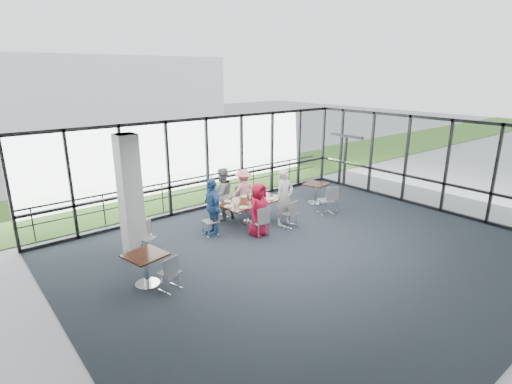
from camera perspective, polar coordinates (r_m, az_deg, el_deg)
floor at (r=10.85m, az=7.86°, el=-8.81°), size 12.00×10.00×0.02m
ceiling at (r=9.91m, az=8.60°, el=8.18°), size 12.00×10.00×0.04m
wall_left at (r=7.36m, az=-25.98°, el=-9.51°), size 0.10×10.00×3.20m
curtain_wall_back at (r=14.01m, az=-6.97°, el=4.08°), size 12.00×0.10×3.20m
curtain_wall_right at (r=15.12m, az=23.90°, el=3.70°), size 0.10×10.00×3.20m
exit_door at (r=17.20m, az=12.61°, el=4.29°), size 0.12×1.60×2.10m
structural_column at (r=10.70m, az=-17.51°, el=-0.58°), size 0.50×0.50×3.20m
apron at (r=18.70m, az=-15.07°, el=1.73°), size 80.00×70.00×0.02m
grass_strip at (r=16.94m, az=-12.25°, el=0.49°), size 80.00×5.00×0.01m
hangar_main at (r=40.23m, az=-23.58°, el=13.08°), size 24.00×10.00×6.00m
guard_rail at (r=14.78m, az=-8.07°, el=0.30°), size 12.00×0.06×0.06m
main_table at (r=12.66m, az=-0.86°, el=-1.70°), size 2.13×1.25×0.75m
side_table_left at (r=9.39m, az=-15.51°, el=-9.27°), size 0.95×0.95×0.75m
side_table_right at (r=14.73m, az=8.55°, el=0.70°), size 0.94×0.94×0.75m
diner_near_left at (r=11.65m, az=0.37°, el=-2.51°), size 0.88×0.68×1.61m
diner_near_right at (r=12.48m, az=4.09°, el=-0.75°), size 0.67×0.50×1.79m
diner_far_left at (r=12.93m, az=-4.86°, el=-0.31°), size 0.88×0.58×1.73m
diner_far_right at (r=13.66m, az=-1.80°, el=0.19°), size 1.00×0.56×1.50m
diner_end at (r=11.77m, az=-6.27°, el=-2.11°), size 0.72×1.09×1.72m
chair_main_nl at (r=11.70m, az=0.42°, el=-4.27°), size 0.47×0.47×0.89m
chair_main_nr at (r=12.48m, az=4.87°, el=-3.10°), size 0.47×0.47×0.84m
chair_main_fl at (r=13.24m, az=-5.37°, el=-1.69°), size 0.51×0.51×0.94m
chair_main_fr at (r=13.68m, az=-2.22°, el=-1.13°), size 0.55×0.55×0.89m
chair_main_end at (r=11.88m, az=-6.50°, el=-4.18°), size 0.45×0.45×0.84m
chair_spare_la at (r=9.15m, az=-12.25°, el=-11.21°), size 0.50×0.50×0.83m
chair_spare_lb at (r=11.04m, az=-15.34°, el=-6.41°), size 0.54×0.54×0.83m
chair_spare_r at (r=13.74m, az=9.95°, el=-1.18°), size 0.61×0.61×0.95m
plate_nl at (r=11.98m, az=-1.80°, el=-2.19°), size 0.27×0.27×0.01m
plate_nr at (r=12.80m, az=2.09°, el=-0.94°), size 0.25×0.25×0.01m
plate_fl at (r=12.57m, az=-4.07°, el=-1.30°), size 0.23×0.23×0.01m
plate_fr at (r=13.21m, az=-0.51°, el=-0.36°), size 0.23×0.23×0.01m
plate_end at (r=12.09m, az=-3.99°, el=-2.03°), size 0.24×0.24×0.01m
tumbler_a at (r=12.19m, az=-1.08°, el=-1.50°), size 0.08×0.08×0.15m
tumbler_b at (r=12.72m, az=0.88°, el=-0.72°), size 0.07×0.07×0.15m
tumbler_c at (r=12.82m, az=-1.11°, el=-0.57°), size 0.08×0.08×0.15m
tumbler_d at (r=12.01m, az=-2.98°, el=-1.84°), size 0.07×0.07×0.14m
menu_a at (r=12.25m, az=-0.02°, el=-1.77°), size 0.39×0.35×0.00m
menu_b at (r=13.00m, az=2.98°, el=-0.68°), size 0.31×0.23×0.00m
menu_c at (r=13.06m, az=-1.70°, el=-0.59°), size 0.38×0.33×0.00m
condiment_caddy at (r=12.65m, az=-0.78°, el=-1.08°), size 0.10×0.07×0.04m
ketchup_bottle at (r=12.68m, az=-1.15°, el=-0.71°), size 0.06×0.06×0.18m
green_bottle at (r=12.65m, az=-0.64°, el=-0.69°), size 0.05×0.05×0.20m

